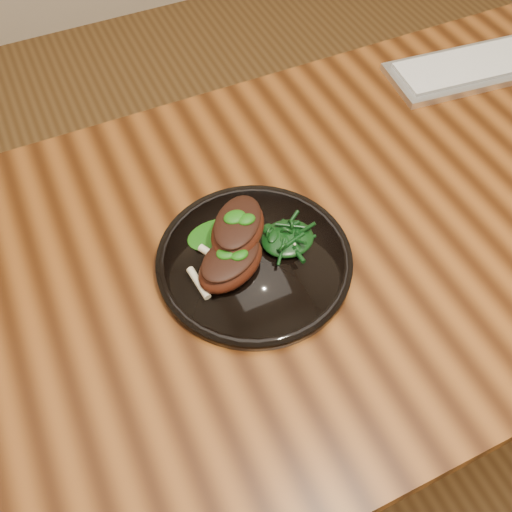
% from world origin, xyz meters
% --- Properties ---
extents(desk, '(1.60, 0.80, 0.75)m').
position_xyz_m(desk, '(0.00, 0.00, 0.67)').
color(desk, '#331606').
rests_on(desk, ground).
extents(plate, '(0.30, 0.30, 0.02)m').
position_xyz_m(plate, '(-0.20, -0.02, 0.76)').
color(plate, black).
rests_on(plate, desk).
extents(lamb_chop_front, '(0.14, 0.12, 0.05)m').
position_xyz_m(lamb_chop_front, '(-0.24, -0.03, 0.79)').
color(lamb_chop_front, '#44190D').
rests_on(lamb_chop_front, plate).
extents(lamb_chop_back, '(0.13, 0.14, 0.05)m').
position_xyz_m(lamb_chop_back, '(-0.21, 0.01, 0.81)').
color(lamb_chop_back, '#44190D').
rests_on(lamb_chop_back, plate).
extents(herb_smear, '(0.09, 0.06, 0.01)m').
position_xyz_m(herb_smear, '(-0.23, 0.05, 0.77)').
color(herb_smear, '#0B4407').
rests_on(herb_smear, plate).
extents(greens_heap, '(0.08, 0.08, 0.03)m').
position_xyz_m(greens_heap, '(-0.14, -0.01, 0.78)').
color(greens_heap, black).
rests_on(greens_heap, plate).
extents(keyboard, '(0.46, 0.18, 0.02)m').
position_xyz_m(keyboard, '(0.46, 0.23, 0.76)').
color(keyboard, silver).
rests_on(keyboard, desk).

